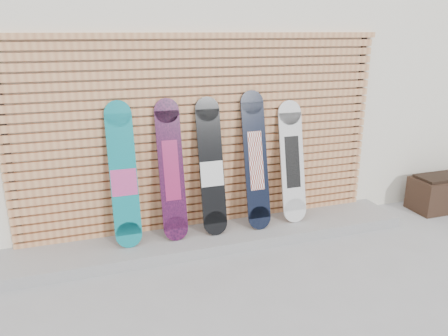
{
  "coord_description": "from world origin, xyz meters",
  "views": [
    {
      "loc": [
        -1.46,
        -3.64,
        2.32
      ],
      "look_at": [
        0.01,
        0.75,
        0.85
      ],
      "focal_mm": 35.0,
      "sensor_mm": 36.0,
      "label": 1
    }
  ],
  "objects": [
    {
      "name": "snowboard_2",
      "position": [
        -0.13,
        0.76,
        0.86
      ],
      "size": [
        0.27,
        0.36,
        1.51
      ],
      "color": "black",
      "rests_on": "concrete_step"
    },
    {
      "name": "concrete_step",
      "position": [
        -0.15,
        0.68,
        0.06
      ],
      "size": [
        4.6,
        0.7,
        0.12
      ],
      "primitive_type": "cube",
      "color": "gray",
      "rests_on": "ground"
    },
    {
      "name": "slat_wall",
      "position": [
        -0.15,
        0.97,
        1.21
      ],
      "size": [
        4.26,
        0.08,
        2.29
      ],
      "color": "tan",
      "rests_on": "ground"
    },
    {
      "name": "snowboard_4",
      "position": [
        0.87,
        0.78,
        0.83
      ],
      "size": [
        0.29,
        0.34,
        1.42
      ],
      "color": "silver",
      "rests_on": "concrete_step"
    },
    {
      "name": "building",
      "position": [
        0.5,
        3.5,
        1.8
      ],
      "size": [
        12.0,
        5.0,
        3.6
      ],
      "primitive_type": "cube",
      "color": "white",
      "rests_on": "ground"
    },
    {
      "name": "ground",
      "position": [
        0.0,
        0.0,
        0.0
      ],
      "size": [
        80.0,
        80.0,
        0.0
      ],
      "primitive_type": "plane",
      "color": "#949597",
      "rests_on": "ground"
    },
    {
      "name": "snowboard_1",
      "position": [
        -0.58,
        0.77,
        0.88
      ],
      "size": [
        0.27,
        0.35,
        1.52
      ],
      "color": "black",
      "rests_on": "concrete_step"
    },
    {
      "name": "snowboard_3",
      "position": [
        0.4,
        0.75,
        0.9
      ],
      "size": [
        0.27,
        0.38,
        1.56
      ],
      "color": "black",
      "rests_on": "concrete_step"
    },
    {
      "name": "snowboard_0",
      "position": [
        -1.09,
        0.77,
        0.87
      ],
      "size": [
        0.28,
        0.35,
        1.52
      ],
      "color": "#0D7781",
      "rests_on": "concrete_step"
    }
  ]
}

